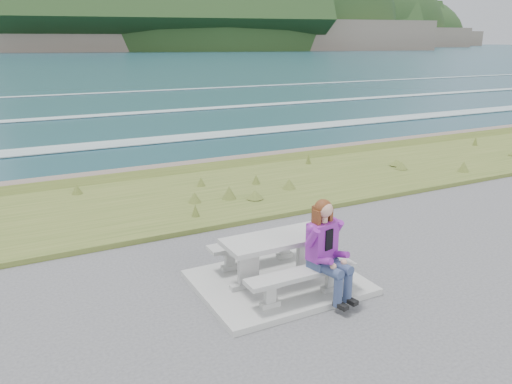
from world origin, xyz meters
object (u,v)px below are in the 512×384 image
Objects in this scene: picnic_table at (278,246)px; bench_landward at (302,277)px; seated_woman at (329,263)px; bench_seaward at (258,245)px.

bench_landward is (0.00, -0.70, -0.23)m from picnic_table.
bench_landward is at bearing -90.00° from picnic_table.
picnic_table is 0.93m from seated_woman.
bench_landward is 0.47m from seated_woman.
seated_woman reaches higher than bench_seaward.
picnic_table is 1.19× the size of seated_woman.
picnic_table is 0.74m from bench_seaward.
bench_seaward is at bearing 90.00° from picnic_table.
bench_seaward is at bearing 90.00° from bench_landward.
bench_seaward is (0.00, 0.70, -0.23)m from picnic_table.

